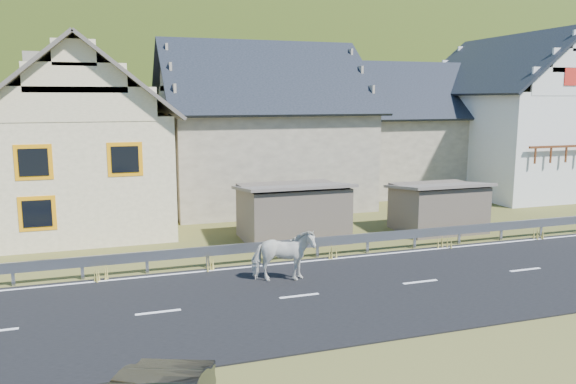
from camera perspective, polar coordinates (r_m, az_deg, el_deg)
name	(u,v)px	position (r m, az deg, el deg)	size (l,w,h in m)	color
ground	(420,283)	(18.18, 13.27, -9.01)	(160.00, 160.00, 0.00)	#3A3E15
road	(420,283)	(18.17, 13.27, -8.95)	(60.00, 7.00, 0.04)	black
lane_markings	(420,282)	(18.17, 13.28, -8.87)	(60.00, 6.60, 0.01)	silver
guardrail	(368,238)	(21.11, 8.11, -4.66)	(28.10, 0.09, 0.75)	#93969B
shed_left	(293,213)	(22.78, 0.46, -2.13)	(4.30, 3.30, 2.40)	#6B5D4E
shed_right	(438,208)	(25.19, 14.99, -1.56)	(3.80, 2.90, 2.20)	#6B5D4E
house_cream	(82,129)	(26.67, -20.16, 6.05)	(7.80, 9.80, 8.30)	#FFEAB6
house_stone_a	(260,118)	(30.75, -2.89, 7.51)	(10.80, 9.80, 8.90)	#AEA48A
house_stone_b	(404,122)	(36.51, 11.68, 7.02)	(9.80, 8.80, 8.10)	#AEA48A
house_white	(515,109)	(37.47, 22.11, 7.85)	(8.80, 10.80, 9.70)	silver
mountain	(148,175)	(196.83, -14.01, 1.71)	(440.00, 280.00, 260.00)	#213B11
horse	(283,255)	(17.55, -0.50, -6.46)	(1.96, 0.89, 1.65)	silver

